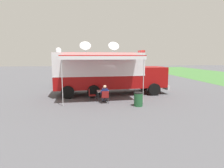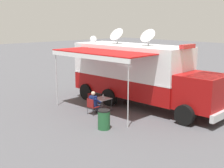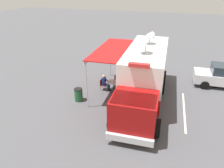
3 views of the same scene
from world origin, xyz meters
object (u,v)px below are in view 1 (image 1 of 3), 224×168
object	(u,v)px
folding_chair_beside_table	(91,94)
water_bottle	(103,89)
car_behind_truck	(67,78)
folding_table	(103,92)
car_far_corner	(126,75)
seated_responder	(105,93)
folding_chair_at_table	(105,96)
command_truck	(108,71)
trash_bin	(138,99)

from	to	relation	value
folding_chair_beside_table	water_bottle	bearing A→B (deg)	90.98
water_bottle	car_behind_truck	bearing A→B (deg)	-156.12
folding_table	car_far_corner	bearing A→B (deg)	158.78
seated_responder	car_far_corner	size ratio (longest dim) A/B	0.28
seated_responder	car_behind_truck	xyz separation A→B (m)	(-8.51, -3.55, 0.23)
folding_table	car_far_corner	xyz separation A→B (m)	(-9.37, 3.64, 0.21)
seated_responder	folding_chair_at_table	bearing A→B (deg)	3.26
water_bottle	seated_responder	size ratio (longest dim) A/B	0.18
folding_chair_beside_table	car_behind_truck	world-z (taller)	car_behind_truck
folding_chair_at_table	folding_chair_beside_table	size ratio (longest dim) A/B	1.00
folding_table	car_behind_truck	bearing A→B (deg)	-156.41
command_truck	folding_table	size ratio (longest dim) A/B	11.39
folding_chair_beside_table	seated_responder	xyz separation A→B (m)	(0.65, 0.95, 0.14)
folding_chair_beside_table	folding_table	bearing A→B (deg)	87.36
trash_bin	car_behind_truck	bearing A→B (deg)	-149.83
folding_chair_at_table	trash_bin	world-z (taller)	trash_bin
folding_chair_beside_table	trash_bin	xyz separation A→B (m)	(1.83, 3.03, -0.06)
car_far_corner	trash_bin	bearing A→B (deg)	-7.44
command_truck	folding_chair_at_table	size ratio (longest dim) A/B	11.05
command_truck	folding_table	bearing A→B (deg)	-14.41
water_bottle	seated_responder	world-z (taller)	seated_responder
folding_chair_at_table	folding_chair_beside_table	bearing A→B (deg)	-131.26
command_truck	car_behind_truck	xyz separation A→B (m)	(-5.54, -4.06, -1.07)
command_truck	water_bottle	xyz separation A→B (m)	(2.31, -0.59, -1.11)
trash_bin	car_far_corner	xyz separation A→B (m)	(-11.16, 1.46, 0.42)
command_truck	car_behind_truck	bearing A→B (deg)	-143.75
water_bottle	seated_responder	xyz separation A→B (m)	(0.67, 0.07, -0.18)
folding_chair_at_table	trash_bin	distance (m)	2.30
car_far_corner	folding_chair_at_table	bearing A→B (deg)	-19.15
seated_responder	car_far_corner	xyz separation A→B (m)	(-9.98, 3.54, 0.23)
folding_chair_beside_table	car_far_corner	world-z (taller)	car_far_corner
car_behind_truck	trash_bin	bearing A→B (deg)	30.17
folding_table	seated_responder	distance (m)	0.62
water_bottle	folding_chair_at_table	bearing A→B (deg)	5.60
trash_bin	car_behind_truck	xyz separation A→B (m)	(-9.69, -5.63, 0.42)
water_bottle	car_behind_truck	distance (m)	8.58
water_bottle	trash_bin	xyz separation A→B (m)	(1.84, 2.16, -0.38)
folding_table	car_behind_truck	world-z (taller)	car_behind_truck
command_truck	water_bottle	bearing A→B (deg)	-14.20
command_truck	folding_chair_beside_table	world-z (taller)	command_truck
water_bottle	trash_bin	bearing A→B (deg)	49.52
folding_table	folding_chair_beside_table	world-z (taller)	folding_chair_beside_table
trash_bin	car_far_corner	world-z (taller)	car_far_corner
folding_chair_at_table	seated_responder	bearing A→B (deg)	-176.74
folding_table	water_bottle	world-z (taller)	water_bottle
folding_chair_at_table	car_behind_truck	xyz separation A→B (m)	(-8.70, -3.56, 0.37)
water_bottle	trash_bin	size ratio (longest dim) A/B	0.25
folding_chair_at_table	car_behind_truck	bearing A→B (deg)	-157.76
folding_chair_at_table	car_far_corner	bearing A→B (deg)	160.85
water_bottle	trash_bin	world-z (taller)	water_bottle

